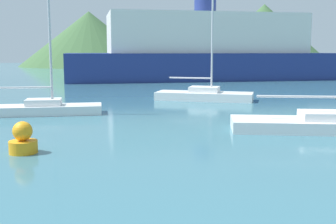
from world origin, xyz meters
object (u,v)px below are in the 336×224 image
(sailboat_outer, at_px, (331,123))
(ferry_distant, at_px, (205,51))
(sailboat_middle, at_px, (204,95))
(buoy_marker, at_px, (23,140))
(sailboat_inner, at_px, (44,107))

(sailboat_outer, bearing_deg, ferry_distant, 99.62)
(sailboat_middle, distance_m, ferry_distant, 20.85)
(sailboat_outer, distance_m, ferry_distant, 31.39)
(ferry_distant, distance_m, buoy_marker, 35.90)
(sailboat_inner, xyz_separation_m, ferry_distant, (16.06, 23.71, 2.78))
(sailboat_middle, xyz_separation_m, sailboat_outer, (1.56, -11.24, -0.01))
(ferry_distant, bearing_deg, sailboat_inner, -122.06)
(sailboat_inner, distance_m, sailboat_middle, 10.50)
(sailboat_inner, height_order, sailboat_middle, sailboat_inner)
(sailboat_middle, xyz_separation_m, buoy_marker, (-9.84, -12.26, 0.06))
(sailboat_inner, distance_m, sailboat_outer, 13.34)
(sailboat_inner, relative_size, buoy_marker, 7.60)
(sailboat_inner, relative_size, sailboat_outer, 0.89)
(buoy_marker, bearing_deg, sailboat_outer, 5.13)
(sailboat_outer, height_order, ferry_distant, ferry_distant)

